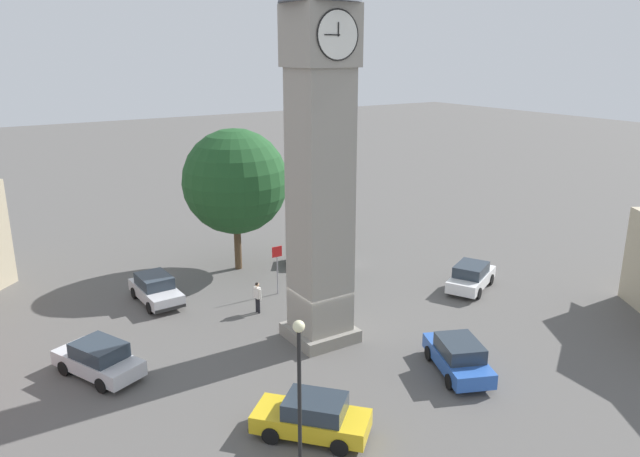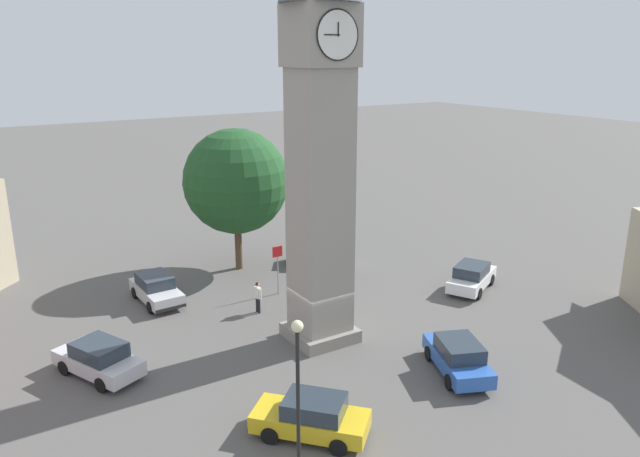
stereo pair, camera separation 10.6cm
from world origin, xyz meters
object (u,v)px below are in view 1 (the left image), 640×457
at_px(car_black_far, 471,276).
at_px(road_sign, 277,262).
at_px(clock_tower, 320,60).
at_px(car_silver_kerb, 458,356).
at_px(lamp_post, 299,384).
at_px(car_green_alley, 98,359).
at_px(tree, 235,181).
at_px(car_blue_kerb, 156,289).
at_px(car_red_corner, 320,252).
at_px(pedestrian, 257,295).
at_px(car_white_side, 312,417).

relative_size(car_black_far, road_sign, 1.59).
height_order(clock_tower, car_silver_kerb, clock_tower).
bearing_deg(lamp_post, car_silver_kerb, -163.82).
height_order(car_silver_kerb, car_green_alley, same).
height_order(car_silver_kerb, tree, tree).
xyz_separation_m(car_blue_kerb, car_green_alley, (4.49, 6.36, 0.00)).
distance_m(car_red_corner, car_black_far, 9.70).
height_order(pedestrian, lamp_post, lamp_post).
height_order(pedestrian, road_sign, road_sign).
bearing_deg(car_white_side, car_silver_kerb, -176.64).
relative_size(clock_tower, road_sign, 7.81).
bearing_deg(car_white_side, clock_tower, -124.55).
bearing_deg(car_white_side, car_red_corner, -123.31).
xyz_separation_m(car_silver_kerb, road_sign, (2.27, -11.77, 1.14)).
distance_m(clock_tower, road_sign, 12.44).
bearing_deg(car_silver_kerb, pedestrian, -66.46).
bearing_deg(tree, car_silver_kerb, 98.00).
xyz_separation_m(clock_tower, car_white_side, (4.34, 6.30, -12.05)).
height_order(car_green_alley, road_sign, road_sign).
xyz_separation_m(car_silver_kerb, car_black_far, (-7.44, -6.44, 0.00)).
height_order(car_red_corner, road_sign, road_sign).
relative_size(car_white_side, car_black_far, 0.94).
height_order(car_red_corner, lamp_post, lamp_post).
distance_m(car_blue_kerb, lamp_post, 17.31).
relative_size(car_silver_kerb, lamp_post, 0.76).
bearing_deg(clock_tower, car_silver_kerb, 118.72).
bearing_deg(car_red_corner, car_silver_kerb, 80.64).
xyz_separation_m(car_white_side, road_sign, (-5.28, -12.21, 1.14)).
distance_m(car_blue_kerb, tree, 8.15).
height_order(car_white_side, car_black_far, same).
distance_m(car_white_side, car_green_alley, 9.95).
xyz_separation_m(car_silver_kerb, car_red_corner, (-2.43, -14.74, 0.00)).
relative_size(car_white_side, lamp_post, 0.72).
xyz_separation_m(car_red_corner, lamp_post, (11.82, 17.47, 3.07)).
xyz_separation_m(car_blue_kerb, car_black_far, (-15.87, 7.84, 0.00)).
bearing_deg(car_blue_kerb, car_silver_kerb, 120.57).
xyz_separation_m(car_silver_kerb, tree, (2.35, -16.76, 4.82)).
bearing_deg(car_blue_kerb, car_white_side, 93.45).
distance_m(clock_tower, pedestrian, 12.58).
bearing_deg(car_silver_kerb, tree, -82.00).
relative_size(car_silver_kerb, car_black_far, 1.00).
xyz_separation_m(car_black_far, car_green_alley, (20.36, -1.49, 0.00)).
bearing_deg(pedestrian, tree, -106.87).
bearing_deg(car_black_far, lamp_post, 28.57).
distance_m(car_green_alley, pedestrian, 8.81).
bearing_deg(road_sign, car_green_alley, 19.85).
distance_m(tree, lamp_post, 20.79).
bearing_deg(car_black_far, road_sign, -28.79).
bearing_deg(car_silver_kerb, car_black_far, -139.12).
xyz_separation_m(car_black_far, tree, (9.79, -10.32, 4.82)).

